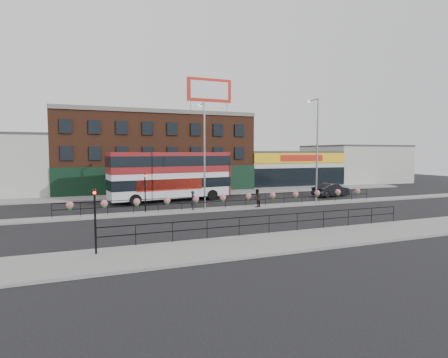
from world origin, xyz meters
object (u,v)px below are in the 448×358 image
object	(u,v)px
pedestrian_b	(257,198)
pedestrian_a	(193,200)
double_decker_bus	(171,171)
lamp_column_west	(204,146)
lamp_column_east	(316,141)
car	(331,190)

from	to	relation	value
pedestrian_b	pedestrian_a	bearing A→B (deg)	-41.35
double_decker_bus	pedestrian_a	distance (m)	7.16
lamp_column_west	lamp_column_east	bearing A→B (deg)	-0.47
double_decker_bus	car	xyz separation A→B (m)	(18.12, -2.65, -2.37)
lamp_column_east	car	bearing A→B (deg)	38.04
lamp_column_east	lamp_column_west	bearing A→B (deg)	179.53
pedestrian_a	lamp_column_west	xyz separation A→B (m)	(1.07, 0.29, 4.70)
car	pedestrian_b	size ratio (longest dim) A/B	3.00
lamp_column_west	pedestrian_b	bearing A→B (deg)	-11.44
car	lamp_column_west	world-z (taller)	lamp_column_west
pedestrian_a	lamp_column_east	bearing A→B (deg)	-85.01
double_decker_bus	pedestrian_a	bearing A→B (deg)	-86.47
pedestrian_b	double_decker_bus	bearing A→B (deg)	-85.03
car	pedestrian_a	distance (m)	18.18
pedestrian_a	car	bearing A→B (deg)	-72.67
pedestrian_a	lamp_column_east	xyz separation A→B (m)	(12.63, 0.20, 5.28)
pedestrian_a	lamp_column_west	bearing A→B (deg)	-70.70
double_decker_bus	pedestrian_b	size ratio (longest dim) A/B	7.87
pedestrian_a	lamp_column_east	world-z (taller)	lamp_column_east
double_decker_bus	lamp_column_east	distance (m)	14.96
pedestrian_a	pedestrian_b	bearing A→B (deg)	-92.47
car	pedestrian_b	xyz separation A→B (m)	(-11.90, -4.83, 0.19)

